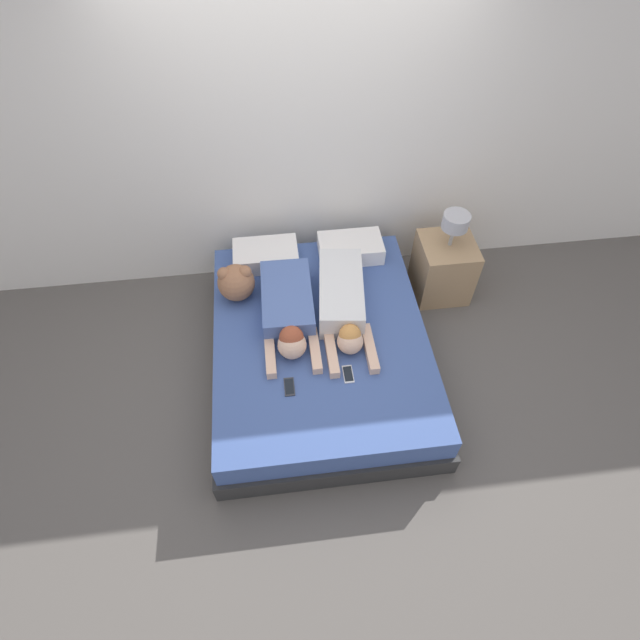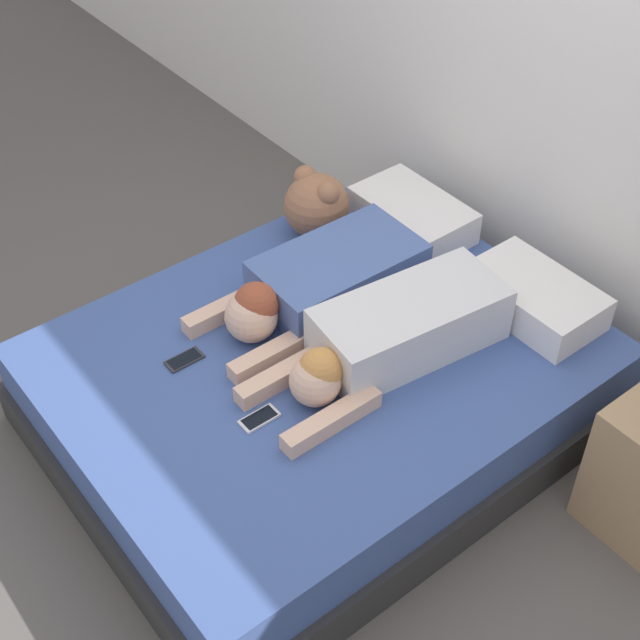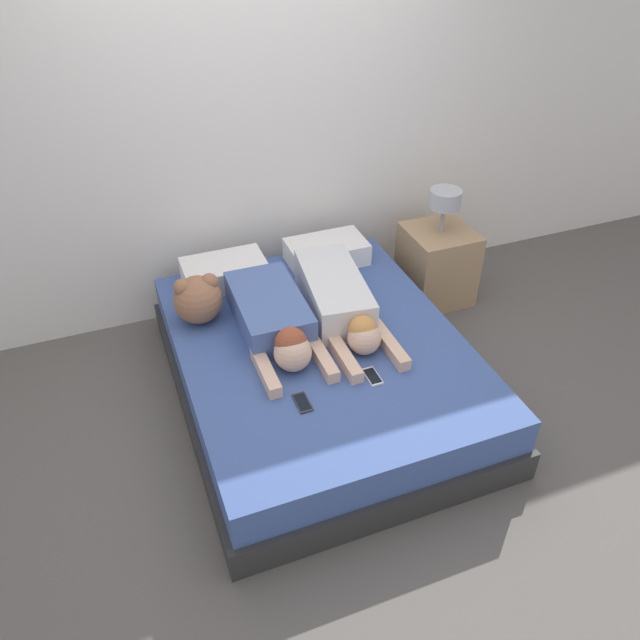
% 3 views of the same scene
% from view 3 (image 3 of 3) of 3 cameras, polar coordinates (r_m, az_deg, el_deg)
% --- Properties ---
extents(ground_plane, '(12.00, 12.00, 0.00)m').
position_cam_3_polar(ground_plane, '(3.87, 0.00, -6.66)').
color(ground_plane, '#5B5651').
extents(wall_back, '(12.00, 0.06, 2.60)m').
position_cam_3_polar(wall_back, '(4.16, -6.10, 17.49)').
color(wall_back, white).
rests_on(wall_back, ground_plane).
extents(bed, '(1.65, 2.05, 0.41)m').
position_cam_3_polar(bed, '(3.73, 0.00, -4.41)').
color(bed, '#2D2D2D').
rests_on(bed, ground_plane).
extents(pillow_head_left, '(0.53, 0.32, 0.15)m').
position_cam_3_polar(pillow_head_left, '(4.11, -8.72, 4.38)').
color(pillow_head_left, white).
rests_on(pillow_head_left, bed).
extents(pillow_head_right, '(0.53, 0.32, 0.15)m').
position_cam_3_polar(pillow_head_right, '(4.28, 0.60, 6.26)').
color(pillow_head_right, white).
rests_on(pillow_head_right, bed).
extents(person_left, '(0.39, 0.98, 0.24)m').
position_cam_3_polar(person_left, '(3.60, -4.16, 0.00)').
color(person_left, '#4C66A5').
rests_on(person_left, bed).
extents(person_right, '(0.42, 1.08, 0.23)m').
position_cam_3_polar(person_right, '(3.73, 1.82, 1.71)').
color(person_right, silver).
rests_on(person_right, bed).
extents(cell_phone_left, '(0.07, 0.14, 0.01)m').
position_cam_3_polar(cell_phone_left, '(3.21, -1.62, -7.56)').
color(cell_phone_left, '#2D2D33').
rests_on(cell_phone_left, bed).
extents(cell_phone_right, '(0.07, 0.14, 0.01)m').
position_cam_3_polar(cell_phone_right, '(3.37, 4.81, -5.16)').
color(cell_phone_right, silver).
rests_on(cell_phone_right, bed).
extents(plush_toy, '(0.29, 0.29, 0.30)m').
position_cam_3_polar(plush_toy, '(3.74, -11.10, 1.94)').
color(plush_toy, '#996647').
rests_on(plush_toy, bed).
extents(nightstand, '(0.46, 0.46, 0.86)m').
position_cam_3_polar(nightstand, '(4.60, 10.65, 5.26)').
color(nightstand, tan).
rests_on(nightstand, ground_plane).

